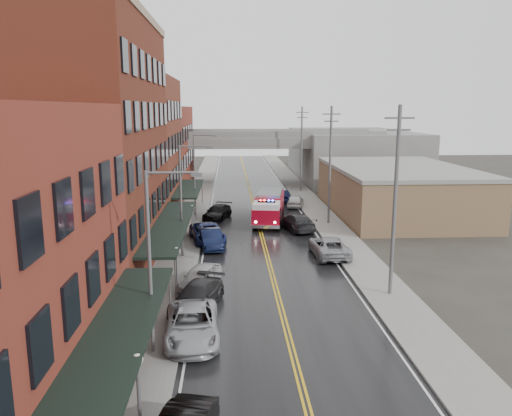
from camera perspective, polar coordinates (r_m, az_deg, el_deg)
name	(u,v)px	position (r m, az deg, el deg)	size (l,w,h in m)	color
road	(262,237)	(46.33, 0.70, -3.37)	(11.00, 160.00, 0.02)	black
sidewalk_left	(183,238)	(46.41, -8.34, -3.39)	(3.00, 160.00, 0.15)	slate
sidewalk_right	(340,236)	(47.35, 9.56, -3.13)	(3.00, 160.00, 0.15)	slate
curb_left	(201,238)	(46.29, -6.30, -3.37)	(0.30, 160.00, 0.15)	gray
curb_right	(322,236)	(47.02, 7.60, -3.17)	(0.30, 160.00, 0.15)	gray
brick_building_b	(90,146)	(39.18, -18.47, 6.70)	(9.00, 20.00, 18.00)	#5A2117
brick_building_c	(134,148)	(56.31, -13.75, 6.67)	(9.00, 15.00, 15.00)	#5A261B
brick_building_far	(157,149)	(73.65, -11.23, 6.63)	(9.00, 20.00, 12.00)	maroon
tan_building	(397,192)	(58.66, 15.83, 1.81)	(14.00, 22.00, 5.00)	olive
right_far_block	(351,154)	(87.62, 10.81, 6.05)	(18.00, 30.00, 8.00)	slate
awning_0	(118,334)	(21.14, -15.47, -13.67)	(2.60, 16.00, 3.09)	black
awning_1	(171,224)	(38.97, -9.65, -1.85)	(2.60, 18.00, 3.09)	black
awning_2	(189,189)	(56.08, -7.68, 2.22)	(2.60, 13.00, 3.09)	black
globe_lamp_0	(138,375)	(19.50, -13.35, -18.05)	(0.44, 0.44, 3.12)	#59595B
globe_lamp_1	(177,260)	(32.31, -9.04, -5.84)	(0.44, 0.44, 3.12)	#59595B
globe_lamp_2	(192,214)	(45.82, -7.30, -0.67)	(0.44, 0.44, 3.12)	#59595B
street_lamp_0	(154,252)	(23.90, -11.53, -4.91)	(2.64, 0.22, 9.00)	#59595B
street_lamp_1	(184,194)	(39.42, -8.23, 1.60)	(2.64, 0.22, 9.00)	#59595B
street_lamp_2	(197,169)	(55.21, -6.80, 4.41)	(2.64, 0.22, 9.00)	#59595B
utility_pole_0	(395,199)	(31.89, 15.61, 1.04)	(1.80, 0.24, 12.00)	#59595B
utility_pole_1	(330,163)	(51.04, 8.46, 5.07)	(1.80, 0.24, 12.00)	#59595B
utility_pole_2	(301,148)	(70.66, 5.22, 6.86)	(1.80, 0.24, 12.00)	#59595B
overpass	(248,147)	(76.98, -0.90, 7.03)	(40.00, 10.00, 7.50)	slate
fire_truck	(269,207)	(51.90, 1.48, 0.14)	(4.51, 8.92, 3.13)	#9E071B
parked_car_left_2	(192,324)	(26.65, -7.29, -13.06)	(2.70, 5.85, 1.63)	#A6A9AE
parked_car_left_3	(197,296)	(30.47, -6.74, -9.96)	(2.11, 5.19, 1.51)	black
parked_car_left_4	(200,278)	(33.43, -6.41, -7.93)	(1.86, 4.63, 1.58)	#B6B6B6
parked_car_left_5	(211,239)	(42.91, -5.17, -3.52)	(1.70, 4.88, 1.61)	black
parked_car_left_6	(207,233)	(44.91, -5.58, -2.85)	(2.68, 5.80, 1.61)	navy
parked_car_left_7	(217,212)	(53.91, -4.43, -0.49)	(2.11, 5.20, 1.51)	black
parked_car_right_0	(329,246)	(40.84, 8.33, -4.38)	(2.65, 5.75, 1.60)	#93969A
parked_car_right_1	(297,222)	(49.11, 4.69, -1.58)	(2.31, 5.68, 1.65)	#252527
parked_car_right_2	(295,201)	(60.59, 4.52, 0.84)	(1.82, 4.52, 1.54)	silver
parked_car_right_3	(281,196)	(63.81, 2.86, 1.39)	(1.62, 4.64, 1.53)	black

